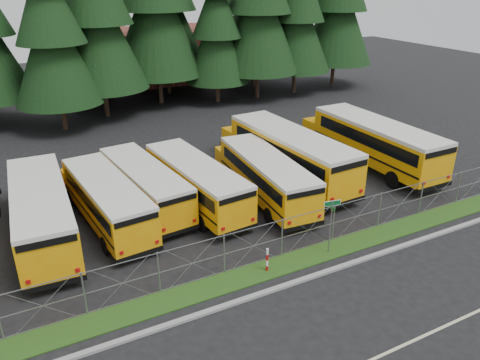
% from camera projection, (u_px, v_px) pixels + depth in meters
% --- Properties ---
extents(ground, '(120.00, 120.00, 0.00)m').
position_uv_depth(ground, '(287.00, 241.00, 23.48)').
color(ground, black).
rests_on(ground, ground).
extents(curb, '(50.00, 0.25, 0.12)m').
position_uv_depth(curb, '(325.00, 272.00, 20.94)').
color(curb, gray).
rests_on(curb, ground).
extents(grass_verge, '(50.00, 1.40, 0.06)m').
position_uv_depth(grass_verge, '(307.00, 257.00, 22.09)').
color(grass_verge, '#1F4313').
rests_on(grass_verge, ground).
extents(road_lane_line, '(50.00, 0.12, 0.01)m').
position_uv_depth(road_lane_line, '(407.00, 344.00, 17.00)').
color(road_lane_line, beige).
rests_on(road_lane_line, ground).
extents(chainlink_fence, '(44.00, 0.10, 2.00)m').
position_uv_depth(chainlink_fence, '(300.00, 233.00, 22.26)').
color(chainlink_fence, gray).
rests_on(chainlink_fence, ground).
extents(brick_building, '(22.00, 10.00, 6.00)m').
position_uv_depth(brick_building, '(152.00, 55.00, 57.14)').
color(brick_building, brown).
rests_on(brick_building, ground).
extents(bus_1, '(3.06, 11.21, 2.92)m').
position_uv_depth(bus_1, '(42.00, 213.00, 23.15)').
color(bus_1, orange).
rests_on(bus_1, ground).
extents(bus_2, '(3.30, 10.16, 2.62)m').
position_uv_depth(bus_2, '(106.00, 201.00, 24.63)').
color(bus_2, orange).
rests_on(bus_2, ground).
extents(bus_3, '(3.32, 10.00, 2.57)m').
position_uv_depth(bus_3, '(143.00, 186.00, 26.44)').
color(bus_3, orange).
rests_on(bus_3, ground).
extents(bus_4, '(3.35, 10.45, 2.69)m').
position_uv_depth(bus_4, '(194.00, 183.00, 26.64)').
color(bus_4, orange).
rests_on(bus_4, ground).
extents(bus_5, '(3.22, 10.46, 2.70)m').
position_uv_depth(bus_5, '(264.00, 177.00, 27.42)').
color(bus_5, orange).
rests_on(bus_5, ground).
extents(bus_6, '(3.54, 12.39, 3.21)m').
position_uv_depth(bus_6, '(287.00, 155.00, 30.00)').
color(bus_6, orange).
rests_on(bus_6, ground).
extents(bus_east, '(2.91, 12.19, 3.19)m').
position_uv_depth(bus_east, '(372.00, 144.00, 32.00)').
color(bus_east, orange).
rests_on(bus_east, ground).
extents(street_sign, '(0.83, 0.55, 2.81)m').
position_uv_depth(street_sign, '(331.00, 216.00, 21.65)').
color(street_sign, gray).
rests_on(street_sign, ground).
extents(striped_bollard, '(0.11, 0.11, 1.20)m').
position_uv_depth(striped_bollard, '(267.00, 260.00, 20.86)').
color(striped_bollard, '#B20C0C').
rests_on(striped_bollard, ground).
extents(conifer_3, '(7.13, 7.13, 15.76)m').
position_uv_depth(conifer_3, '(51.00, 34.00, 36.83)').
color(conifer_3, black).
rests_on(conifer_3, ground).
extents(conifer_4, '(8.21, 8.21, 18.16)m').
position_uv_depth(conifer_4, '(95.00, 13.00, 39.91)').
color(conifer_4, black).
rests_on(conifer_4, ground).
extents(conifer_5, '(8.96, 8.96, 19.82)m').
position_uv_depth(conifer_5, '(154.00, 0.00, 44.01)').
color(conifer_5, black).
rests_on(conifer_5, ground).
extents(conifer_6, '(6.42, 6.42, 14.20)m').
position_uv_depth(conifer_6, '(217.00, 30.00, 45.54)').
color(conifer_6, black).
rests_on(conifer_6, ground).
extents(conifer_7, '(8.55, 8.55, 18.90)m').
position_uv_depth(conifer_7, '(258.00, 3.00, 46.34)').
color(conifer_7, black).
rests_on(conifer_7, ground).
extents(conifer_8, '(7.58, 7.58, 16.75)m').
position_uv_depth(conifer_8, '(297.00, 13.00, 48.77)').
color(conifer_8, black).
rests_on(conifer_8, ground).
extents(conifer_9, '(8.38, 8.38, 18.54)m').
position_uv_depth(conifer_9, '(338.00, 2.00, 51.55)').
color(conifer_9, black).
rests_on(conifer_9, ground).
extents(conifer_11, '(7.11, 7.11, 15.73)m').
position_uv_depth(conifer_11, '(74.00, 23.00, 44.81)').
color(conifer_11, black).
rests_on(conifer_11, ground).
extents(conifer_12, '(8.68, 8.68, 19.20)m').
position_uv_depth(conifer_12, '(164.00, 1.00, 48.13)').
color(conifer_12, black).
rests_on(conifer_12, ground).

